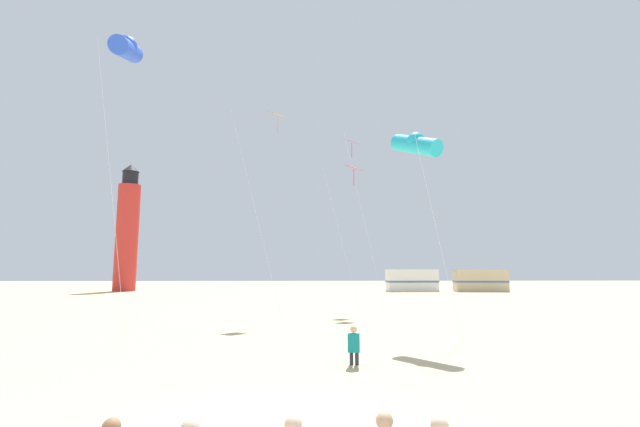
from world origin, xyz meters
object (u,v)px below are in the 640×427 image
kite_diamond_orange (276,123)px  rv_van_white (412,280)px  kite_diamond_magenta (353,149)px  kite_diamond_scarlet (353,173)px  kite_tube_blue (127,49)px  rv_van_tan (480,281)px  kite_flyer_standing (354,345)px  kite_tube_cyan (416,144)px  lighthouse_distant (127,231)px

kite_diamond_orange → rv_van_white: 35.64m
kite_diamond_magenta → kite_diamond_scarlet: (-0.30, -2.72, -2.39)m
rv_van_white → kite_tube_blue: bearing=-118.9°
kite_diamond_orange → rv_van_tan: bearing=51.2°
kite_diamond_orange → kite_diamond_scarlet: (4.87, 2.45, -2.46)m
kite_diamond_scarlet → rv_van_tan: bearing=55.1°
kite_flyer_standing → rv_van_white: bearing=-98.2°
kite_diamond_orange → rv_van_white: bearing=63.3°
kite_tube_cyan → rv_van_white: 40.05m
kite_tube_blue → lighthouse_distant: lighthouse_distant is taller
kite_tube_cyan → kite_diamond_scarlet: kite_diamond_scarlet is taller
kite_diamond_scarlet → rv_van_white: 30.94m
kite_diamond_scarlet → lighthouse_distant: 40.00m
rv_van_white → kite_diamond_magenta: bearing=-113.8°
kite_tube_cyan → kite_tube_blue: size_ratio=0.73×
kite_diamond_magenta → rv_van_white: size_ratio=1.87×
kite_tube_cyan → lighthouse_distant: (-28.16, 40.15, 0.01)m
kite_diamond_orange → kite_diamond_magenta: (5.17, 5.16, -0.07)m
kite_flyer_standing → lighthouse_distant: (-25.09, 44.30, 7.22)m
kite_diamond_orange → kite_tube_blue: 10.54m
kite_diamond_magenta → kite_diamond_scarlet: 3.63m
kite_diamond_magenta → rv_van_white: bearing=68.1°
kite_tube_cyan → rv_van_white: bearing=76.8°
kite_tube_cyan → kite_diamond_scarlet: size_ratio=0.89×
kite_tube_cyan → kite_diamond_scarlet: bearing=98.0°
kite_tube_blue → lighthouse_distant: size_ratio=0.70×
kite_flyer_standing → kite_tube_blue: bearing=-11.2°
kite_diamond_scarlet → rv_van_tan: size_ratio=1.45×
kite_tube_blue → lighthouse_distant: (-16.89, 41.51, -3.20)m
kite_flyer_standing → kite_diamond_scarlet: size_ratio=0.12×
kite_tube_cyan → rv_van_tan: size_ratio=1.29×
kite_flyer_standing → rv_van_white: (12.11, 42.63, 0.78)m
kite_tube_cyan → kite_diamond_magenta: kite_diamond_magenta is taller
kite_diamond_magenta → lighthouse_distant: (-27.00, 27.04, -3.53)m
kite_diamond_magenta → kite_tube_blue: (-10.11, -14.47, -0.33)m
kite_flyer_standing → lighthouse_distant: lighthouse_distant is taller
kite_tube_cyan → rv_van_tan: 42.21m
kite_tube_cyan → kite_tube_blue: kite_tube_blue is taller
kite_flyer_standing → kite_tube_cyan: size_ratio=0.14×
kite_diamond_orange → kite_tube_cyan: (6.33, -7.94, -3.61)m
kite_diamond_magenta → rv_van_tan: 32.61m
lighthouse_distant → rv_van_white: (37.21, -1.67, -6.45)m
kite_flyer_standing → kite_diamond_orange: 16.55m
kite_diamond_magenta → kite_tube_cyan: bearing=-84.9°
kite_flyer_standing → kite_tube_blue: size_ratio=0.10×
kite_diamond_magenta → lighthouse_distant: 38.37m
kite_tube_cyan → kite_diamond_orange: bearing=128.5°
kite_flyer_standing → kite_tube_cyan: kite_tube_cyan is taller
kite_flyer_standing → rv_van_white: 44.33m
rv_van_tan → kite_flyer_standing: bearing=-111.6°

